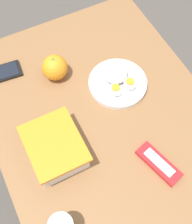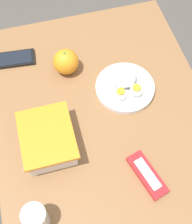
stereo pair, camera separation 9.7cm
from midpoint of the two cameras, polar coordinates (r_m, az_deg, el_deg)
The scene contains 8 objects.
ground_plane at distance 1.68m, azimuth 2.53°, elevation -13.14°, with size 10.00×10.00×0.00m, color #4C4742.
table at distance 1.08m, azimuth 3.82°, elevation -3.87°, with size 0.94×0.70×0.73m.
food_container at distance 0.93m, azimuth -5.79°, elevation -5.43°, with size 0.19×0.15×0.07m.
orange_fruit at distance 1.06m, azimuth -2.94°, elevation 8.97°, with size 0.09×0.09×0.09m.
rice_plate at distance 1.05m, azimuth 7.93°, elevation 4.72°, with size 0.20×0.20×0.06m.
candy_bar at distance 0.93m, azimuth 12.36°, elevation -11.44°, with size 0.15×0.09×0.02m.
cell_phone at distance 1.14m, azimuth -12.14°, elevation 9.30°, with size 0.08×0.14×0.01m.
drinking_glass at distance 0.85m, azimuth -7.60°, elevation -18.98°, with size 0.06×0.06×0.09m.
Camera 2 is at (-0.45, 0.14, 1.61)m, focal length 50.00 mm.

